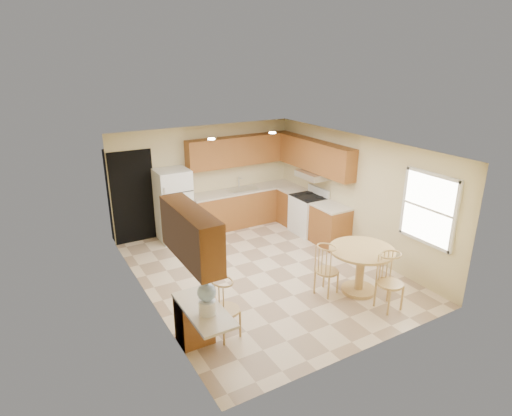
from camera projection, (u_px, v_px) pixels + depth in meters
floor at (264, 272)px, 8.42m from camera, size 5.50×5.50×0.00m
ceiling at (265, 146)px, 7.57m from camera, size 4.50×5.50×0.02m
wall_back at (206, 178)px, 10.24m from camera, size 4.50×0.02×2.50m
wall_front at (370, 274)px, 5.76m from camera, size 4.50×0.02×2.50m
wall_left at (146, 236)px, 6.94m from camera, size 0.02×5.50×2.50m
wall_right at (356, 194)px, 9.05m from camera, size 0.02×5.50×2.50m
doorway at (133, 197)px, 9.47m from camera, size 0.90×0.02×2.10m
base_cab_back at (244, 207)px, 10.68m from camera, size 2.75×0.60×0.87m
counter_back at (244, 190)px, 10.53m from camera, size 2.75×0.63×0.04m
base_cab_right_a at (293, 207)px, 10.70m from camera, size 0.60×0.59×0.87m
counter_right_a at (293, 190)px, 10.55m from camera, size 0.63×0.59×0.04m
base_cab_right_b at (330, 226)px, 9.52m from camera, size 0.60×0.80×0.87m
counter_right_b at (331, 207)px, 9.36m from camera, size 0.63×0.80×0.04m
upper_cab_back at (241, 151)px, 10.31m from camera, size 2.75×0.33×0.70m
upper_cab_right at (316, 156)px, 9.76m from camera, size 0.33×2.42×0.70m
upper_cab_left at (191, 234)px, 5.51m from camera, size 0.33×1.40×0.70m
sink at (243, 189)px, 10.51m from camera, size 0.78×0.44×0.01m
range_hood at (313, 175)px, 9.84m from camera, size 0.50×0.76×0.14m
desk_pedestal at (194, 320)px, 6.28m from camera, size 0.48×0.42×0.72m
desk_top at (204, 310)px, 5.84m from camera, size 0.50×1.20×0.04m
window at (429, 209)px, 7.45m from camera, size 0.06×1.12×1.30m
can_light_a at (211, 139)px, 8.32m from camera, size 0.14×0.14×0.02m
can_light_b at (272, 133)px, 8.98m from camera, size 0.14×0.14×0.02m
refrigerator at (174, 205)px, 9.65m from camera, size 0.73×0.71×1.65m
stove at (308, 214)px, 10.13m from camera, size 0.65×0.76×1.09m
dining_table at (361, 264)px, 7.54m from camera, size 1.14×1.14×0.84m
chair_table_a at (330, 267)px, 7.41m from camera, size 0.41×0.53×0.92m
chair_table_b at (395, 279)px, 6.95m from camera, size 0.43×0.43×0.97m
chair_desk at (228, 305)px, 6.23m from camera, size 0.42×0.55×0.96m
water_crock at (207, 298)px, 5.64m from camera, size 0.25×0.25×0.52m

